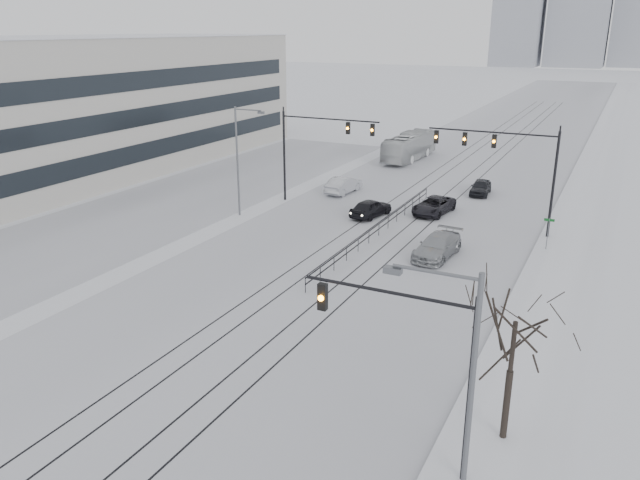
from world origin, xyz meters
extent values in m
plane|color=white|center=(0.00, 0.00, 0.00)|extent=(500.00, 500.00, 0.00)
cube|color=silver|center=(0.00, 60.00, 0.01)|extent=(22.00, 260.00, 0.02)
cube|color=white|center=(13.50, 60.00, 0.08)|extent=(5.00, 260.00, 0.16)
cube|color=gray|center=(11.05, 60.00, 0.06)|extent=(0.10, 260.00, 0.12)
cube|color=silver|center=(-20.00, 35.00, 0.01)|extent=(14.00, 60.00, 0.03)
cube|color=black|center=(-2.60, 40.00, 0.02)|extent=(0.10, 180.00, 0.01)
cube|color=black|center=(-1.20, 40.00, 0.02)|extent=(0.10, 180.00, 0.01)
cube|color=black|center=(1.20, 40.00, 0.02)|extent=(0.10, 180.00, 0.01)
cube|color=black|center=(2.60, 40.00, 0.02)|extent=(0.10, 180.00, 0.01)
cube|color=#B7B4AD|center=(-38.00, 35.00, 7.00)|extent=(20.00, 62.00, 14.00)
cube|color=black|center=(-27.98, 35.00, 7.00)|extent=(0.08, 58.00, 12.00)
cube|color=white|center=(-38.00, 35.00, 14.05)|extent=(20.20, 62.20, 0.12)
cube|color=#8E919C|center=(12.00, 276.00, 24.00)|extent=(16.00, 16.00, 48.00)
cylinder|color=black|center=(12.40, 6.00, 3.50)|extent=(0.20, 0.20, 7.00)
cylinder|color=black|center=(9.40, 6.00, 6.60)|extent=(6.00, 0.12, 0.12)
cube|color=black|center=(7.00, 6.00, 5.95)|extent=(0.32, 0.24, 1.00)
sphere|color=orange|center=(7.00, 5.86, 5.95)|extent=(0.22, 0.22, 0.22)
cylinder|color=black|center=(11.50, 35.00, 4.00)|extent=(0.20, 0.20, 8.00)
cylinder|color=black|center=(6.75, 35.00, 7.60)|extent=(9.50, 0.12, 0.12)
cube|color=black|center=(2.60, 35.00, 6.95)|extent=(0.32, 0.24, 1.00)
sphere|color=orange|center=(2.60, 34.86, 6.95)|extent=(0.22, 0.22, 0.22)
cube|color=black|center=(4.80, 35.00, 6.95)|extent=(0.32, 0.24, 1.00)
sphere|color=orange|center=(4.80, 34.86, 6.95)|extent=(0.22, 0.22, 0.22)
cube|color=black|center=(7.00, 35.00, 6.95)|extent=(0.32, 0.24, 1.00)
sphere|color=orange|center=(7.00, 34.86, 6.95)|extent=(0.22, 0.22, 0.22)
cylinder|color=black|center=(-11.50, 36.00, 4.00)|extent=(0.20, 0.20, 8.00)
cylinder|color=black|center=(-7.00, 36.00, 7.60)|extent=(9.00, 0.12, 0.12)
cube|color=black|center=(-3.10, 36.00, 6.95)|extent=(0.32, 0.24, 1.00)
sphere|color=orange|center=(-3.10, 35.86, 6.95)|extent=(0.22, 0.22, 0.22)
cube|color=black|center=(-5.30, 36.00, 6.95)|extent=(0.32, 0.24, 1.00)
sphere|color=orange|center=(-5.30, 35.86, 6.95)|extent=(0.22, 0.22, 0.22)
cylinder|color=#595B60|center=(13.00, 3.00, 4.50)|extent=(0.16, 0.16, 9.00)
cylinder|color=#595B60|center=(11.80, 3.00, 8.80)|extent=(2.40, 0.10, 0.10)
cube|color=#595B60|center=(10.60, 3.00, 8.65)|extent=(0.50, 0.25, 0.18)
cylinder|color=#595B60|center=(-12.50, 30.00, 4.50)|extent=(0.16, 0.16, 9.00)
cylinder|color=#595B60|center=(-11.30, 30.00, 8.80)|extent=(2.40, 0.10, 0.10)
cube|color=#595B60|center=(-10.10, 30.00, 8.65)|extent=(0.50, 0.25, 0.18)
cylinder|color=black|center=(13.20, 9.00, 1.50)|extent=(0.26, 0.26, 3.00)
cylinder|color=black|center=(13.20, 9.00, 3.75)|extent=(0.18, 0.18, 2.50)
cube|color=black|center=(0.00, 30.00, 0.95)|extent=(0.06, 24.00, 0.06)
cube|color=black|center=(0.00, 30.00, 0.55)|extent=(0.06, 24.00, 0.06)
cylinder|color=#595B60|center=(11.80, 32.00, 1.20)|extent=(0.06, 0.06, 2.40)
cube|color=#0C4C19|center=(11.80, 32.00, 2.30)|extent=(0.70, 0.04, 0.18)
imported|color=black|center=(-2.44, 34.41, 0.75)|extent=(2.63, 4.68, 1.50)
imported|color=#B4B6BC|center=(-7.71, 40.60, 0.78)|extent=(2.04, 4.85, 1.56)
imported|color=black|center=(2.00, 37.56, 0.71)|extent=(2.92, 5.32, 1.41)
imported|color=#95999C|center=(5.24, 27.47, 0.77)|extent=(2.58, 5.45, 1.54)
imported|color=black|center=(4.11, 45.78, 0.71)|extent=(1.97, 4.25, 1.41)
imported|color=silver|center=(-7.20, 58.45, 1.57)|extent=(3.22, 11.39, 3.14)
camera|label=1|loc=(15.83, -12.08, 14.93)|focal=35.00mm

